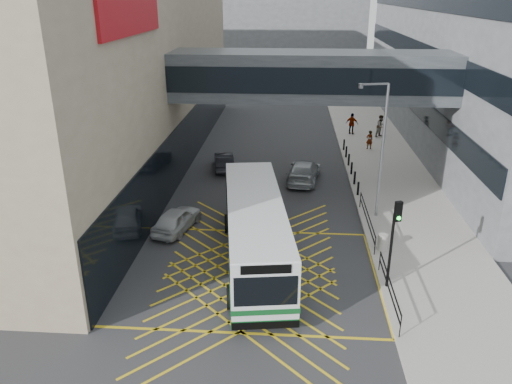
% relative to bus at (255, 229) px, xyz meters
% --- Properties ---
extents(ground, '(120.00, 120.00, 0.00)m').
position_rel_bus_xyz_m(ground, '(-0.15, -1.26, -1.76)').
color(ground, '#333335').
extents(building_whsmith, '(24.17, 42.00, 16.00)m').
position_rel_bus_xyz_m(building_whsmith, '(-18.14, 14.74, 6.24)').
color(building_whsmith, gray).
rests_on(building_whsmith, ground).
extents(building_far, '(28.00, 16.00, 18.00)m').
position_rel_bus_xyz_m(building_far, '(-2.15, 58.74, 7.24)').
color(building_far, slate).
rests_on(building_far, ground).
extents(skybridge, '(20.00, 4.10, 3.00)m').
position_rel_bus_xyz_m(skybridge, '(2.85, 10.74, 5.74)').
color(skybridge, '#3E4348').
rests_on(skybridge, ground).
extents(pavement, '(6.00, 54.00, 0.16)m').
position_rel_bus_xyz_m(pavement, '(8.85, 13.74, -1.68)').
color(pavement, '#A9A49B').
rests_on(pavement, ground).
extents(box_junction, '(12.00, 9.00, 0.01)m').
position_rel_bus_xyz_m(box_junction, '(-0.15, -1.26, -1.75)').
color(box_junction, gold).
rests_on(box_junction, ground).
extents(bus, '(4.31, 11.97, 3.28)m').
position_rel_bus_xyz_m(bus, '(0.00, 0.00, 0.00)').
color(bus, silver).
rests_on(bus, ground).
extents(car_white, '(2.73, 4.50, 1.34)m').
position_rel_bus_xyz_m(car_white, '(-4.65, 3.15, -1.09)').
color(car_white, '#BCBDBE').
rests_on(car_white, ground).
extents(car_dark, '(2.33, 4.31, 1.28)m').
position_rel_bus_xyz_m(car_dark, '(-3.36, 13.65, -1.12)').
color(car_dark, black).
rests_on(car_dark, ground).
extents(car_silver, '(2.79, 5.21, 1.54)m').
position_rel_bus_xyz_m(car_silver, '(2.60, 11.56, -0.99)').
color(car_silver, '#999DA1').
rests_on(car_silver, ground).
extents(traffic_light, '(0.34, 0.51, 4.25)m').
position_rel_bus_xyz_m(traffic_light, '(6.17, -2.26, 1.17)').
color(traffic_light, black).
rests_on(traffic_light, pavement).
extents(street_lamp, '(1.78, 0.58, 7.83)m').
position_rel_bus_xyz_m(street_lamp, '(6.62, 5.52, 2.86)').
color(street_lamp, slate).
rests_on(street_lamp, pavement).
extents(litter_bin, '(0.50, 0.50, 0.87)m').
position_rel_bus_xyz_m(litter_bin, '(6.46, 1.30, -1.17)').
color(litter_bin, '#ADA89E').
rests_on(litter_bin, pavement).
extents(kerb_railings, '(0.05, 12.54, 1.00)m').
position_rel_bus_xyz_m(kerb_railings, '(6.00, 0.52, -0.88)').
color(kerb_railings, black).
rests_on(kerb_railings, pavement).
extents(bollards, '(0.14, 10.14, 0.90)m').
position_rel_bus_xyz_m(bollards, '(6.10, 13.74, -1.15)').
color(bollards, black).
rests_on(bollards, pavement).
extents(pedestrian_a, '(0.73, 0.60, 1.59)m').
position_rel_bus_xyz_m(pedestrian_a, '(8.23, 19.16, -0.81)').
color(pedestrian_a, gray).
rests_on(pedestrian_a, pavement).
extents(pedestrian_b, '(1.10, 1.04, 1.97)m').
position_rel_bus_xyz_m(pedestrian_b, '(9.79, 23.15, -0.61)').
color(pedestrian_b, gray).
rests_on(pedestrian_b, pavement).
extents(pedestrian_c, '(1.26, 0.87, 1.95)m').
position_rel_bus_xyz_m(pedestrian_c, '(7.25, 23.84, -0.63)').
color(pedestrian_c, gray).
rests_on(pedestrian_c, pavement).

